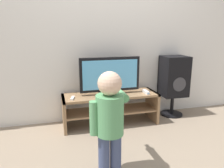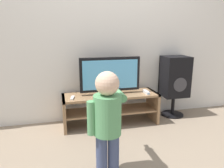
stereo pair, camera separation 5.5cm
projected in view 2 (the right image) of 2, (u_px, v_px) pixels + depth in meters
ground_plane at (114, 130)px, 2.84m from camera, size 16.00×16.00×0.00m
wall_back at (106, 27)px, 2.99m from camera, size 10.00×0.06×2.60m
tv_stand at (111, 104)px, 2.96m from camera, size 1.28×0.41×0.43m
television at (110, 76)px, 2.89m from camera, size 0.81×0.20×0.49m
game_console at (146, 92)px, 2.95m from camera, size 0.04×0.16×0.04m
remote_primary at (72, 98)px, 2.73m from camera, size 0.07×0.13×0.03m
child at (107, 115)px, 1.87m from camera, size 0.36×0.52×0.94m
speaker_tower at (175, 78)px, 3.20m from camera, size 0.37×0.33×0.90m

